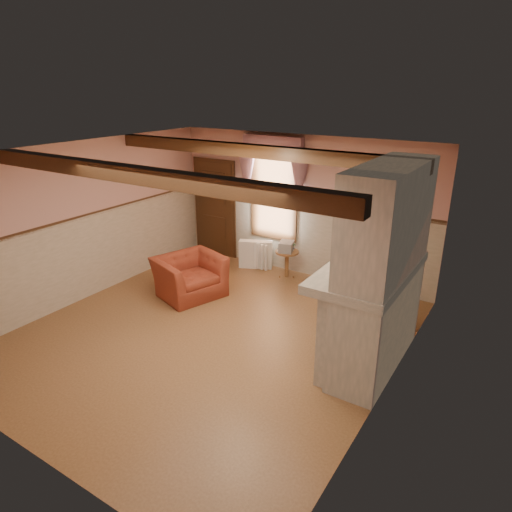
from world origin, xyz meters
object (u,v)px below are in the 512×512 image
Objects in this scene: armchair at (190,276)px; radiator at (256,254)px; mantel_clock at (389,243)px; oil_lamp at (384,245)px; bowl at (369,264)px; side_table at (287,264)px.

radiator is at bearing 9.01° from armchair.
mantel_clock is 0.86× the size of oil_lamp.
oil_lamp is (0.00, 0.59, 0.10)m from bowl.
armchair is 4.76× the size of mantel_clock.
oil_lamp reaches higher than radiator.
side_table is 3.32m from bowl.
oil_lamp reaches higher than armchair.
oil_lamp is (0.00, -0.22, 0.04)m from mantel_clock.
bowl is at bearing -41.23° from side_table.
armchair is 2.04m from side_table.
oil_lamp reaches higher than bowl.
side_table is 1.71× the size of bowl.
radiator is 2.50× the size of oil_lamp.
side_table is at bearing 148.10° from oil_lamp.
armchair is 3.56× the size of bowl.
bowl is at bearing -90.00° from oil_lamp.
armchair reaches higher than side_table.
mantel_clock reaches higher than armchair.
bowl is 0.60m from oil_lamp.
armchair is 1.81m from radiator.
side_table is 3.03m from oil_lamp.
oil_lamp reaches higher than side_table.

